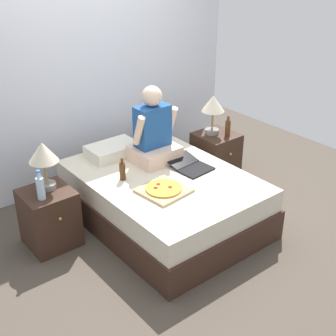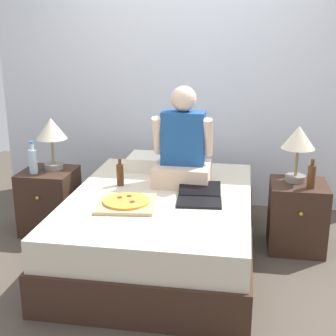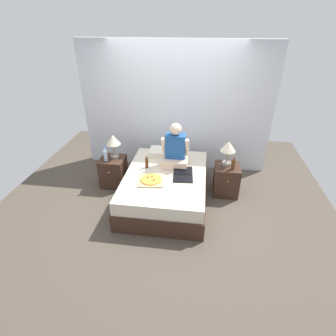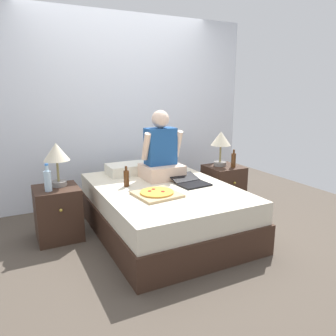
% 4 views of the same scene
% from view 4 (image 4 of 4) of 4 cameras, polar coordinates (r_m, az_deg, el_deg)
% --- Properties ---
extents(ground_plane, '(5.74, 5.74, 0.00)m').
position_cam_4_polar(ground_plane, '(3.69, -0.78, -10.91)').
color(ground_plane, '#4C4238').
extents(wall_back, '(3.74, 0.12, 2.50)m').
position_cam_4_polar(wall_back, '(4.58, -8.19, 9.96)').
color(wall_back, silver).
rests_on(wall_back, ground).
extents(bed, '(1.38, 1.90, 0.52)m').
position_cam_4_polar(bed, '(3.59, -0.79, -7.19)').
color(bed, '#382319').
rests_on(bed, ground).
extents(nightstand_left, '(0.44, 0.47, 0.55)m').
position_cam_4_polar(nightstand_left, '(3.62, -18.62, -7.44)').
color(nightstand_left, '#382319').
rests_on(nightstand_left, ground).
extents(lamp_on_left_nightstand, '(0.26, 0.26, 0.45)m').
position_cam_4_polar(lamp_on_left_nightstand, '(3.51, -18.84, 2.16)').
color(lamp_on_left_nightstand, gray).
rests_on(lamp_on_left_nightstand, nightstand_left).
extents(water_bottle, '(0.07, 0.07, 0.28)m').
position_cam_4_polar(water_bottle, '(3.40, -20.21, -2.01)').
color(water_bottle, silver).
rests_on(water_bottle, nightstand_left).
extents(nightstand_right, '(0.44, 0.47, 0.55)m').
position_cam_4_polar(nightstand_right, '(4.39, 9.58, -3.19)').
color(nightstand_right, '#382319').
rests_on(nightstand_right, ground).
extents(lamp_on_right_nightstand, '(0.26, 0.26, 0.45)m').
position_cam_4_polar(lamp_on_right_nightstand, '(4.28, 9.18, 4.67)').
color(lamp_on_right_nightstand, gray).
rests_on(lamp_on_right_nightstand, nightstand_right).
extents(beer_bottle, '(0.06, 0.06, 0.23)m').
position_cam_4_polar(beer_bottle, '(4.26, 11.33, 1.39)').
color(beer_bottle, '#512D14').
rests_on(beer_bottle, nightstand_right).
extents(pillow, '(0.52, 0.34, 0.12)m').
position_cam_4_polar(pillow, '(4.03, -6.82, -0.12)').
color(pillow, silver).
rests_on(pillow, bed).
extents(person_seated, '(0.47, 0.40, 0.78)m').
position_cam_4_polar(person_seated, '(3.76, -1.22, 2.53)').
color(person_seated, beige).
rests_on(person_seated, bed).
extents(laptop, '(0.35, 0.44, 0.07)m').
position_cam_4_polar(laptop, '(3.58, 4.01, -2.48)').
color(laptop, black).
rests_on(laptop, bed).
extents(pizza_box, '(0.44, 0.44, 0.05)m').
position_cam_4_polar(pizza_box, '(3.19, -1.94, -4.49)').
color(pizza_box, tan).
rests_on(pizza_box, bed).
extents(beer_bottle_on_bed, '(0.06, 0.06, 0.22)m').
position_cam_4_polar(beer_bottle_on_bed, '(3.49, -7.26, -1.75)').
color(beer_bottle_on_bed, '#4C2811').
rests_on(beer_bottle_on_bed, bed).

